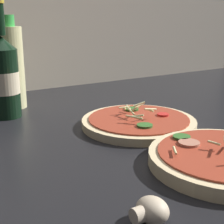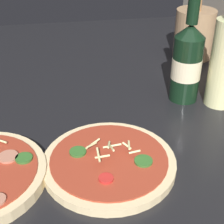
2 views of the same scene
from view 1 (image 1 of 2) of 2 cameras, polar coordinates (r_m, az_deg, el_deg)
The scene contains 5 objects.
counter_slab at distance 66.14cm, azimuth 1.90°, elevation -4.40°, with size 160.00×90.00×2.50cm.
pizza_far at distance 68.94cm, azimuth 4.46°, elevation -1.69°, with size 22.84×22.84×5.12cm.
beer_bottle at distance 76.98cm, azimuth -17.60°, elevation 5.76°, with size 6.55×6.55×24.64cm.
oil_bottle at distance 84.54cm, azimuth -16.60°, elevation 7.30°, with size 6.55×6.55×21.62cm.
mushroom_left at distance 38.70cm, azimuth 6.46°, elevation -15.97°, with size 4.24×4.04×2.83cm.
Camera 1 is at (-34.37, -51.56, 24.39)cm, focal length 55.00 mm.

